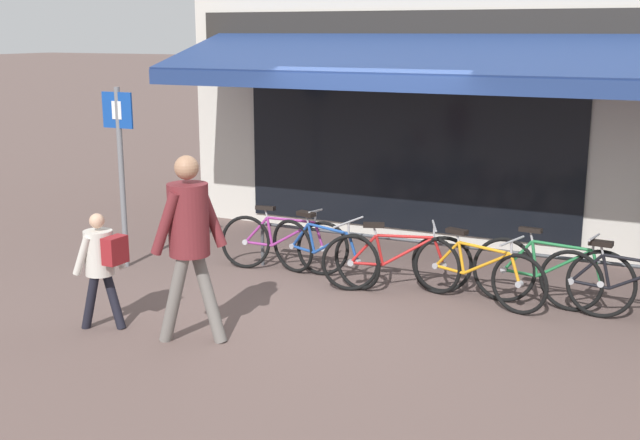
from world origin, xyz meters
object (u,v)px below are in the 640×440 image
Objects in this scene: bicycle_purple at (283,243)px; pedestrian_adult at (189,230)px; pedestrian_child at (102,258)px; bicycle_orange at (476,272)px; bicycle_red at (396,261)px; bicycle_green at (551,274)px; bicycle_black at (626,287)px; parking_sign at (120,158)px; bicycle_blue at (323,251)px.

bicycle_purple is 2.59m from pedestrian_adult.
pedestrian_child is at bearing -112.81° from bicycle_purple.
bicycle_purple is 0.92× the size of pedestrian_adult.
pedestrian_adult is at bearing -118.08° from bicycle_orange.
bicycle_red is 0.93× the size of bicycle_green.
bicycle_black is at bearing -18.90° from bicycle_red.
parking_sign is (-5.93, -0.61, 1.02)m from bicycle_black.
bicycle_orange is at bearing -169.96° from bicycle_black.
bicycle_green is at bearing 20.12° from bicycle_blue.
bicycle_blue is 0.92× the size of bicycle_black.
bicycle_red is 0.91× the size of bicycle_black.
bicycle_green is (0.77, 0.18, 0.03)m from bicycle_orange.
bicycle_red is at bearing -170.11° from bicycle_green.
pedestrian_adult is at bearing -38.61° from parking_sign.
bicycle_orange is 3.97m from pedestrian_child.
bicycle_blue is 1.86m from bicycle_orange.
bicycle_blue is at bearing -172.52° from bicycle_green.
bicycle_purple is at bearing -175.19° from bicycle_black.
bicycle_blue is 0.95× the size of bicycle_green.
bicycle_blue is 1.02× the size of bicycle_red.
bicycle_purple reaches higher than bicycle_red.
bicycle_blue is at bearing -96.75° from pedestrian_adult.
bicycle_purple is 2.49m from bicycle_orange.
bicycle_blue is at bearing -165.00° from bicycle_orange.
pedestrian_adult reaches higher than bicycle_purple.
bicycle_red is 2.47m from bicycle_black.
bicycle_purple is at bearing 20.00° from parking_sign.
pedestrian_child is at bearing -154.56° from bicycle_red.
bicycle_orange is 0.79m from bicycle_green.
parking_sign reaches higher than bicycle_green.
bicycle_red is 0.89× the size of pedestrian_adult.
bicycle_orange is at bearing 6.48° from parking_sign.
bicycle_blue is 2.43m from pedestrian_adult.
bicycle_red is at bearing -171.67° from bicycle_black.
bicycle_red is 0.99× the size of bicycle_orange.
pedestrian_child is (-3.17, -2.36, 0.38)m from bicycle_orange.
parking_sign is at bearing -168.29° from bicycle_green.
bicycle_orange is at bearing -162.86° from bicycle_green.
parking_sign reaches higher than pedestrian_child.
bicycle_black is (4.03, -0.09, 0.01)m from bicycle_purple.
bicycle_purple is at bearing -177.83° from bicycle_blue.
bicycle_black is 0.98× the size of pedestrian_adult.
bicycle_purple is 2.28m from parking_sign.
pedestrian_adult reaches higher than bicycle_blue.
bicycle_black reaches higher than bicycle_orange.
pedestrian_adult reaches higher than bicycle_red.
bicycle_purple reaches higher than bicycle_blue.
pedestrian_child is (-1.31, -2.39, 0.37)m from bicycle_blue.
bicycle_red is at bearing 8.35° from parking_sign.
bicycle_red is 0.72× the size of parking_sign.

